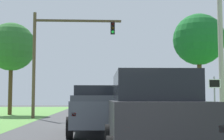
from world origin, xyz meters
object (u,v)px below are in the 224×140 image
object	(u,v)px
traffic_light	(56,49)
oak_tree_right	(199,40)
utility_pole_right	(220,34)
extra_tree_2	(11,47)
keep_moving_sign	(215,95)
red_suv_near	(153,114)
pickup_truck_lead	(96,109)
crossing_suv_far	(143,105)

from	to	relation	value
traffic_light	oak_tree_right	distance (m)	11.31
utility_pole_right	extra_tree_2	xyz separation A→B (m)	(-14.64, 12.61, 1.06)
traffic_light	keep_moving_sign	world-z (taller)	traffic_light
traffic_light	red_suv_near	bearing A→B (deg)	-76.03
red_suv_near	traffic_light	xyz separation A→B (m)	(-4.30, 17.27, 4.08)
pickup_truck_lead	utility_pole_right	xyz separation A→B (m)	(6.97, 4.68, 4.06)
utility_pole_right	oak_tree_right	bearing A→B (deg)	80.96
crossing_suv_far	utility_pole_right	bearing A→B (deg)	-71.07
oak_tree_right	extra_tree_2	world-z (taller)	extra_tree_2
red_suv_near	utility_pole_right	world-z (taller)	utility_pole_right
red_suv_near	oak_tree_right	bearing A→B (deg)	69.41
traffic_light	oak_tree_right	xyz separation A→B (m)	(11.21, 1.14, 0.99)
extra_tree_2	utility_pole_right	bearing A→B (deg)	-40.75
red_suv_near	pickup_truck_lead	world-z (taller)	red_suv_near
crossing_suv_far	extra_tree_2	size ratio (longest dim) A/B	0.55
red_suv_near	utility_pole_right	xyz separation A→B (m)	(5.63, 10.33, 3.99)
red_suv_near	pickup_truck_lead	size ratio (longest dim) A/B	0.88
crossing_suv_far	oak_tree_right	bearing A→B (deg)	-13.25
pickup_truck_lead	keep_moving_sign	world-z (taller)	keep_moving_sign
keep_moving_sign	crossing_suv_far	size ratio (longest dim) A/B	0.56
keep_moving_sign	oak_tree_right	xyz separation A→B (m)	(2.34, 9.88, 4.52)
traffic_light	utility_pole_right	bearing A→B (deg)	-34.95
red_suv_near	extra_tree_2	size ratio (longest dim) A/B	0.57
traffic_light	oak_tree_right	bearing A→B (deg)	5.78
pickup_truck_lead	extra_tree_2	bearing A→B (deg)	113.92
red_suv_near	traffic_light	bearing A→B (deg)	103.97
keep_moving_sign	red_suv_near	bearing A→B (deg)	-118.21
crossing_suv_far	extra_tree_2	xyz separation A→B (m)	(-11.51, 3.50, 5.19)
oak_tree_right	crossing_suv_far	xyz separation A→B (m)	(-4.41, 1.04, -5.21)
keep_moving_sign	utility_pole_right	world-z (taller)	utility_pole_right
traffic_light	crossing_suv_far	xyz separation A→B (m)	(6.80, 2.17, -4.22)
red_suv_near	oak_tree_right	xyz separation A→B (m)	(6.91, 18.41, 5.07)
traffic_light	oak_tree_right	size ratio (longest dim) A/B	0.96
utility_pole_right	extra_tree_2	bearing A→B (deg)	139.25
crossing_suv_far	pickup_truck_lead	bearing A→B (deg)	-105.57
keep_moving_sign	extra_tree_2	size ratio (longest dim) A/B	0.31
keep_moving_sign	extra_tree_2	bearing A→B (deg)	133.28
oak_tree_right	utility_pole_right	world-z (taller)	utility_pole_right
pickup_truck_lead	crossing_suv_far	size ratio (longest dim) A/B	1.19
keep_moving_sign	extra_tree_2	distance (m)	20.32
extra_tree_2	crossing_suv_far	bearing A→B (deg)	-16.92
pickup_truck_lead	oak_tree_right	bearing A→B (deg)	57.10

